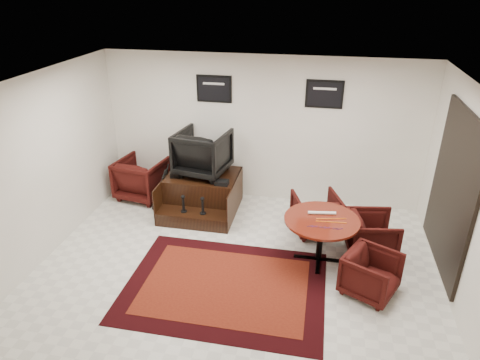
% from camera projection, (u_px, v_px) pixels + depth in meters
% --- Properties ---
extents(ground, '(6.00, 6.00, 0.00)m').
position_uv_depth(ground, '(235.00, 272.00, 6.43)').
color(ground, beige).
rests_on(ground, ground).
extents(room_shell, '(6.02, 5.02, 2.81)m').
position_uv_depth(room_shell, '(266.00, 162.00, 5.70)').
color(room_shell, white).
rests_on(room_shell, ground).
extents(area_rug, '(2.83, 2.12, 0.01)m').
position_uv_depth(area_rug, '(225.00, 286.00, 6.14)').
color(area_rug, black).
rests_on(area_rug, ground).
extents(shine_podium, '(1.33, 1.37, 0.68)m').
position_uv_depth(shine_podium, '(202.00, 194.00, 8.05)').
color(shine_podium, black).
rests_on(shine_podium, ground).
extents(shine_chair, '(1.01, 0.97, 0.91)m').
position_uv_depth(shine_chair, '(203.00, 150.00, 7.82)').
color(shine_chair, black).
rests_on(shine_chair, shine_podium).
extents(shoes_pair, '(0.28, 0.32, 0.10)m').
position_uv_depth(shoes_pair, '(177.00, 173.00, 7.91)').
color(shoes_pair, black).
rests_on(shoes_pair, shine_podium).
extents(polish_kit, '(0.24, 0.17, 0.08)m').
position_uv_depth(polish_kit, '(222.00, 183.00, 7.55)').
color(polish_kit, black).
rests_on(polish_kit, shine_podium).
extents(umbrella_black, '(0.34, 0.13, 0.90)m').
position_uv_depth(umbrella_black, '(160.00, 189.00, 7.92)').
color(umbrella_black, black).
rests_on(umbrella_black, ground).
extents(umbrella_hooked, '(0.33, 0.13, 0.90)m').
position_uv_depth(umbrella_hooked, '(163.00, 183.00, 8.15)').
color(umbrella_hooked, black).
rests_on(umbrella_hooked, ground).
extents(armchair_side, '(0.99, 0.94, 0.89)m').
position_uv_depth(armchair_side, '(142.00, 176.00, 8.45)').
color(armchair_side, black).
rests_on(armchair_side, ground).
extents(meeting_table, '(1.13, 1.13, 0.74)m').
position_uv_depth(meeting_table, '(321.00, 224.00, 6.44)').
color(meeting_table, '#4E160B').
rests_on(meeting_table, ground).
extents(table_chair_back, '(0.93, 0.90, 0.76)m').
position_uv_depth(table_chair_back, '(316.00, 212.00, 7.32)').
color(table_chair_back, black).
rests_on(table_chair_back, ground).
extents(table_chair_window, '(0.78, 0.81, 0.74)m').
position_uv_depth(table_chair_window, '(372.00, 233.00, 6.74)').
color(table_chair_window, black).
rests_on(table_chair_window, ground).
extents(table_chair_corner, '(0.87, 0.89, 0.69)m').
position_uv_depth(table_chair_corner, '(371.00, 272.00, 5.87)').
color(table_chair_corner, black).
rests_on(table_chair_corner, ground).
extents(paper_roll, '(0.42, 0.11, 0.05)m').
position_uv_depth(paper_roll, '(322.00, 213.00, 6.51)').
color(paper_roll, silver).
rests_on(paper_roll, meeting_table).
extents(table_clutter, '(0.57, 0.35, 0.01)m').
position_uv_depth(table_clutter, '(329.00, 222.00, 6.30)').
color(table_clutter, orange).
rests_on(table_clutter, meeting_table).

